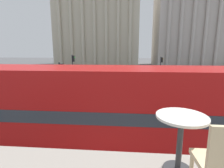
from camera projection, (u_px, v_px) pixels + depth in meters
double_decker_bus at (117, 113)px, 6.90m from camera, size 11.46×2.62×4.09m
cafe_dining_table at (181, 131)px, 2.10m from camera, size 0.60×0.60×0.73m
cafe_chair_0 at (223, 163)px, 1.53m from camera, size 0.40×0.40×0.91m
plaza_building_left at (98, 26)px, 53.54m from camera, size 24.65×14.77×23.83m
plaza_building_right at (196, 25)px, 50.88m from camera, size 23.78×14.55×23.70m
traffic_light_near at (61, 79)px, 13.59m from camera, size 0.42×0.24×3.80m
traffic_light_mid at (73, 67)px, 20.52m from camera, size 0.42×0.24×4.18m
traffic_light_far at (161, 66)px, 25.31m from camera, size 0.42×0.24×3.76m
pedestrian_blue at (146, 71)px, 30.86m from camera, size 0.32×0.32×1.76m
pedestrian_red at (143, 79)px, 23.22m from camera, size 0.32×0.32×1.61m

